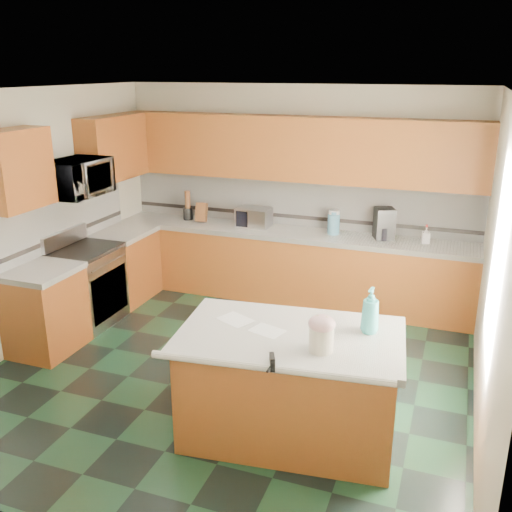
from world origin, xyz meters
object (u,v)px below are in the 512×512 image
at_px(soap_bottle_island, 370,310).
at_px(island_base, 289,388).
at_px(knife_block, 201,212).
at_px(coffee_maker, 384,223).
at_px(island_top, 290,337).
at_px(treat_jar, 321,339).
at_px(toaster_oven, 254,217).

bearing_deg(soap_bottle_island, island_base, -149.06).
distance_m(island_base, knife_block, 3.58).
relative_size(island_base, coffee_maker, 4.40).
xyz_separation_m(soap_bottle_island, coffee_maker, (-0.26, 2.64, 0.00)).
relative_size(island_top, soap_bottle_island, 4.72).
bearing_deg(treat_jar, soap_bottle_island, 63.90).
distance_m(treat_jar, toaster_oven, 3.45).
bearing_deg(island_top, toaster_oven, 108.98).
bearing_deg(soap_bottle_island, island_top, -149.06).
height_order(island_top, treat_jar, treat_jar).
xyz_separation_m(treat_jar, toaster_oven, (-1.64, 3.04, 0.03)).
height_order(knife_block, coffee_maker, coffee_maker).
bearing_deg(soap_bottle_island, coffee_maker, 104.83).
bearing_deg(treat_jar, coffee_maker, 96.67).
xyz_separation_m(treat_jar, soap_bottle_island, (0.28, 0.43, 0.09)).
relative_size(island_base, soap_bottle_island, 4.45).
xyz_separation_m(treat_jar, knife_block, (-2.39, 3.04, 0.03)).
height_order(toaster_oven, coffee_maker, coffee_maker).
bearing_deg(island_base, toaster_oven, 108.98).
distance_m(island_top, treat_jar, 0.38).
height_order(island_top, soap_bottle_island, soap_bottle_island).
relative_size(toaster_oven, coffee_maker, 1.14).
bearing_deg(island_base, knife_block, 119.99).
distance_m(soap_bottle_island, coffee_maker, 2.65).
bearing_deg(toaster_oven, island_base, -62.61).
xyz_separation_m(treat_jar, coffee_maker, (0.02, 3.07, 0.09)).
height_order(treat_jar, soap_bottle_island, soap_bottle_island).
bearing_deg(island_base, coffee_maker, 77.36).
bearing_deg(island_top, soap_bottle_island, 15.34).
height_order(treat_jar, coffee_maker, coffee_maker).
relative_size(island_base, treat_jar, 8.77).
xyz_separation_m(island_base, coffee_maker, (0.31, 2.87, 0.68)).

